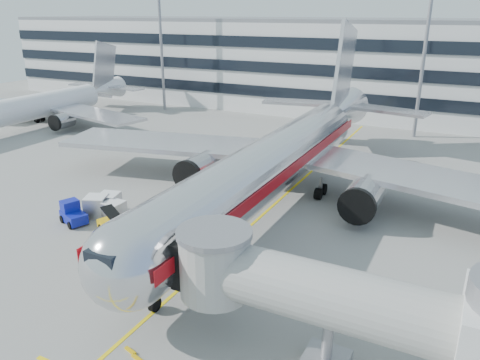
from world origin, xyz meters
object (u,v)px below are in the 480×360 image
at_px(ramp_worker, 134,220).
at_px(main_jet, 282,156).
at_px(baggage_tug, 73,214).
at_px(cargo_container_front, 114,211).
at_px(belt_loader, 116,228).
at_px(cargo_container_left, 96,207).
at_px(cargo_container_right, 110,203).

bearing_deg(ramp_worker, main_jet, 0.18).
xyz_separation_m(baggage_tug, cargo_container_front, (2.76, 2.01, 0.00)).
height_order(belt_loader, cargo_container_front, belt_loader).
bearing_deg(ramp_worker, belt_loader, 170.25).
relative_size(baggage_tug, cargo_container_front, 1.75).
relative_size(cargo_container_left, ramp_worker, 1.16).
bearing_deg(cargo_container_right, belt_loader, -42.30).
bearing_deg(cargo_container_front, cargo_container_right, 144.39).
xyz_separation_m(cargo_container_right, ramp_worker, (4.38, -2.06, 0.10)).
bearing_deg(main_jet, baggage_tug, -136.75).
distance_m(baggage_tug, cargo_container_right, 3.32).
bearing_deg(baggage_tug, ramp_worker, 9.96).
xyz_separation_m(main_jet, baggage_tug, (-13.60, -12.80, -3.40)).
bearing_deg(main_jet, cargo_container_right, -141.62).
relative_size(baggage_tug, ramp_worker, 1.45).
xyz_separation_m(cargo_container_left, ramp_worker, (4.77, -0.86, 0.06)).
xyz_separation_m(main_jet, cargo_container_front, (-10.84, -10.78, -3.40)).
relative_size(belt_loader, cargo_container_right, 2.07).
height_order(baggage_tug, cargo_container_right, baggage_tug).
height_order(cargo_container_left, ramp_worker, ramp_worker).
distance_m(baggage_tug, ramp_worker, 5.78).
height_order(cargo_container_left, cargo_container_front, cargo_container_left).
distance_m(belt_loader, cargo_container_right, 4.60).
relative_size(belt_loader, cargo_container_left, 1.83).
bearing_deg(belt_loader, cargo_container_front, 133.45).
bearing_deg(cargo_container_front, belt_loader, -46.55).
xyz_separation_m(main_jet, belt_loader, (-8.90, -12.83, -3.66)).
xyz_separation_m(cargo_container_front, ramp_worker, (2.93, -1.02, 0.17)).
bearing_deg(cargo_container_left, cargo_container_right, 71.94).
xyz_separation_m(belt_loader, baggage_tug, (-4.70, 0.03, 0.26)).
bearing_deg(cargo_container_right, baggage_tug, -113.11).
bearing_deg(baggage_tug, cargo_container_right, 66.89).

